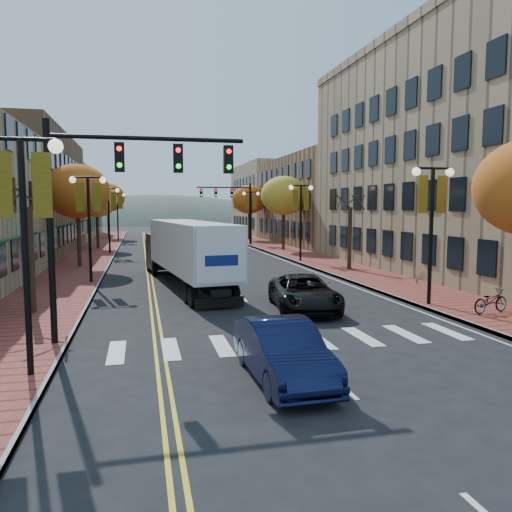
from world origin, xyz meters
TOP-DOWN VIEW (x-y plane):
  - ground at (0.00, 0.00)m, footprint 200.00×200.00m
  - sidewalk_left at (-9.00, 32.50)m, footprint 4.00×85.00m
  - sidewalk_right at (9.00, 32.50)m, footprint 4.00×85.00m
  - building_left_mid at (-17.00, 36.00)m, footprint 12.00×24.00m
  - building_left_far at (-17.00, 61.00)m, footprint 12.00×26.00m
  - building_right_near at (18.50, 16.00)m, footprint 15.00×28.00m
  - building_right_mid at (18.50, 42.00)m, footprint 15.00×24.00m
  - building_right_far at (18.50, 64.00)m, footprint 15.00×20.00m
  - tree_left_a at (-9.00, 8.00)m, footprint 0.28×0.28m
  - tree_left_b at (-9.00, 24.00)m, footprint 4.48×4.48m
  - tree_left_c at (-9.00, 40.00)m, footprint 4.16×4.16m
  - tree_left_d at (-9.00, 58.00)m, footprint 4.61×4.61m
  - tree_right_b at (9.00, 18.00)m, footprint 0.28×0.28m
  - tree_right_c at (9.00, 34.00)m, footprint 4.48×4.48m
  - tree_right_d at (9.00, 50.00)m, footprint 4.35×4.35m
  - lamp_left_a at (-7.50, 0.00)m, footprint 1.96×0.36m
  - lamp_left_b at (-7.50, 16.00)m, footprint 1.96×0.36m
  - lamp_left_c at (-7.50, 34.00)m, footprint 1.96×0.36m
  - lamp_left_d at (-7.50, 52.00)m, footprint 1.96×0.36m
  - lamp_right_a at (7.50, 6.00)m, footprint 1.96×0.36m
  - lamp_right_b at (7.50, 24.00)m, footprint 1.96×0.36m
  - lamp_right_c at (7.50, 42.00)m, footprint 1.96×0.36m
  - traffic_mast_near at (-5.48, 3.00)m, footprint 6.10×0.35m
  - traffic_mast_far at (5.48, 42.00)m, footprint 6.10×0.34m
  - semi_truck at (-2.37, 14.06)m, footprint 4.09×14.51m
  - navy_sedan at (-1.28, -1.43)m, footprint 1.72×4.59m
  - black_suv at (1.97, 6.60)m, footprint 3.07×5.58m
  - car_far_white at (-1.17, 49.82)m, footprint 1.78×4.26m
  - car_far_silver at (2.49, 56.00)m, footprint 2.74×5.39m
  - car_far_oncoming at (0.65, 71.00)m, footprint 1.77×4.79m
  - bicycle at (8.86, 3.79)m, footprint 1.92×1.04m

SIDE VIEW (x-z plane):
  - ground at x=0.00m, z-range 0.00..0.00m
  - sidewalk_left at x=-9.00m, z-range 0.00..0.15m
  - sidewalk_right at x=9.00m, z-range 0.00..0.15m
  - bicycle at x=8.86m, z-range 0.15..1.11m
  - car_far_white at x=-1.17m, z-range 0.00..1.44m
  - black_suv at x=1.97m, z-range 0.00..1.48m
  - car_far_silver at x=2.49m, z-range 0.00..1.50m
  - navy_sedan at x=-1.28m, z-range 0.00..1.50m
  - car_far_oncoming at x=0.65m, z-range 0.00..1.57m
  - semi_truck at x=-2.37m, z-range 0.30..3.89m
  - tree_left_a at x=-9.00m, z-range 0.15..4.35m
  - tree_right_b at x=9.00m, z-range 0.15..4.35m
  - lamp_left_a at x=-7.50m, z-range 1.27..7.32m
  - lamp_left_b at x=-7.50m, z-range 1.27..7.32m
  - lamp_left_c at x=-7.50m, z-range 1.27..7.32m
  - lamp_left_d at x=-7.50m, z-range 1.27..7.32m
  - lamp_right_a at x=7.50m, z-range 1.27..7.32m
  - lamp_right_b at x=7.50m, z-range 1.27..7.32m
  - lamp_right_c at x=7.50m, z-range 1.27..7.32m
  - building_left_far at x=-17.00m, z-range 0.00..9.50m
  - traffic_mast_near at x=-5.48m, z-range 1.42..8.42m
  - traffic_mast_far at x=5.48m, z-range 1.42..8.42m
  - building_right_mid at x=18.50m, z-range 0.00..10.00m
  - tree_left_c at x=-9.00m, z-range 1.71..8.40m
  - tree_right_d at x=9.00m, z-range 1.79..8.79m
  - tree_left_b at x=-9.00m, z-range 1.84..9.05m
  - tree_right_c at x=9.00m, z-range 1.84..9.05m
  - building_left_mid at x=-17.00m, z-range 0.00..11.00m
  - building_right_far at x=18.50m, z-range 0.00..11.00m
  - tree_left_d at x=-9.00m, z-range 1.89..9.31m
  - building_right_near at x=18.50m, z-range 0.00..15.00m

